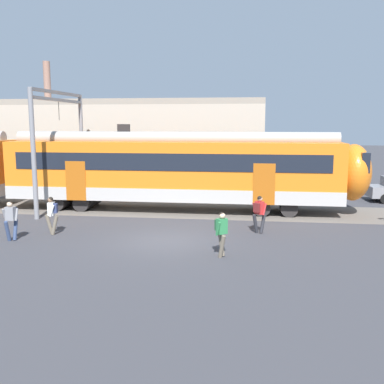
{
  "coord_description": "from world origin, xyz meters",
  "views": [
    {
      "loc": [
        3.47,
        -17.69,
        4.86
      ],
      "look_at": [
        0.71,
        2.9,
        1.6
      ],
      "focal_mm": 42.0,
      "sensor_mm": 36.0,
      "label": 1
    }
  ],
  "objects_px": {
    "commuter_train": "(26,168)",
    "pedestrian_red": "(259,211)",
    "pedestrian_grey": "(11,217)",
    "pedestrian_green": "(221,230)",
    "pedestrian_white": "(52,212)"
  },
  "relations": [
    {
      "from": "commuter_train",
      "to": "pedestrian_red",
      "type": "height_order",
      "value": "commuter_train"
    },
    {
      "from": "pedestrian_grey",
      "to": "pedestrian_red",
      "type": "height_order",
      "value": "same"
    },
    {
      "from": "commuter_train",
      "to": "pedestrian_grey",
      "type": "height_order",
      "value": "commuter_train"
    },
    {
      "from": "pedestrian_red",
      "to": "pedestrian_green",
      "type": "bearing_deg",
      "value": -110.61
    },
    {
      "from": "commuter_train",
      "to": "pedestrian_grey",
      "type": "relative_size",
      "value": 22.83
    },
    {
      "from": "commuter_train",
      "to": "pedestrian_grey",
      "type": "bearing_deg",
      "value": -67.05
    },
    {
      "from": "commuter_train",
      "to": "pedestrian_green",
      "type": "relative_size",
      "value": 22.83
    },
    {
      "from": "pedestrian_grey",
      "to": "pedestrian_white",
      "type": "height_order",
      "value": "same"
    },
    {
      "from": "pedestrian_grey",
      "to": "pedestrian_green",
      "type": "height_order",
      "value": "same"
    },
    {
      "from": "pedestrian_green",
      "to": "pedestrian_red",
      "type": "height_order",
      "value": "same"
    },
    {
      "from": "pedestrian_grey",
      "to": "pedestrian_white",
      "type": "distance_m",
      "value": 1.7
    },
    {
      "from": "pedestrian_green",
      "to": "pedestrian_red",
      "type": "xyz_separation_m",
      "value": [
        1.39,
        3.71,
        0.0
      ]
    },
    {
      "from": "pedestrian_grey",
      "to": "pedestrian_red",
      "type": "bearing_deg",
      "value": 14.45
    },
    {
      "from": "pedestrian_grey",
      "to": "pedestrian_green",
      "type": "relative_size",
      "value": 1.0
    },
    {
      "from": "commuter_train",
      "to": "pedestrian_white",
      "type": "xyz_separation_m",
      "value": [
        4.3,
        -6.07,
        -1.26
      ]
    }
  ]
}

